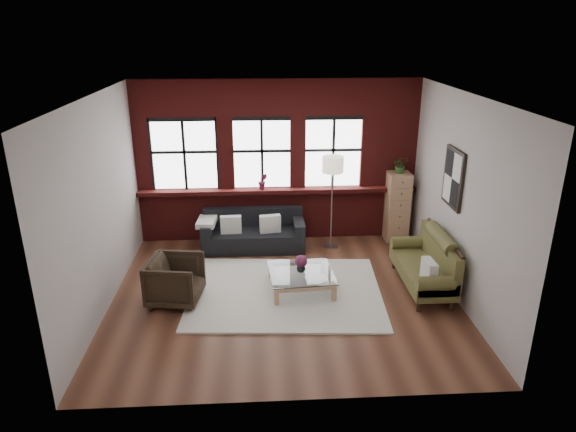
{
  "coord_description": "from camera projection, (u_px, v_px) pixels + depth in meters",
  "views": [
    {
      "loc": [
        -0.37,
        -7.36,
        4.16
      ],
      "look_at": [
        0.1,
        0.6,
        1.15
      ],
      "focal_mm": 32.0,
      "sensor_mm": 36.0,
      "label": 1
    }
  ],
  "objects": [
    {
      "name": "vintage_settee",
      "position": [
        423.0,
        262.0,
        8.44
      ],
      "size": [
        0.77,
        1.74,
        0.93
      ],
      "primitive_type": null,
      "color": "brown",
      "rests_on": "floor"
    },
    {
      "name": "wall_left",
      "position": [
        100.0,
        206.0,
        7.65
      ],
      "size": [
        0.0,
        5.0,
        5.0
      ],
      "primitive_type": "plane",
      "rotation": [
        1.57,
        0.0,
        1.57
      ],
      "color": "#B9B1AC",
      "rests_on": "ground"
    },
    {
      "name": "wall_back",
      "position": [
        277.0,
        161.0,
        10.14
      ],
      "size": [
        5.5,
        0.0,
        5.5
      ],
      "primitive_type": "plane",
      "rotation": [
        1.57,
        0.0,
        0.0
      ],
      "color": "#B9B1AC",
      "rests_on": "ground"
    },
    {
      "name": "wall_front",
      "position": [
        296.0,
        279.0,
        5.47
      ],
      "size": [
        5.5,
        0.0,
        5.5
      ],
      "primitive_type": "plane",
      "rotation": [
        -1.57,
        0.0,
        0.0
      ],
      "color": "#B9B1AC",
      "rests_on": "ground"
    },
    {
      "name": "shag_rug",
      "position": [
        286.0,
        292.0,
        8.43
      ],
      "size": [
        3.26,
        2.64,
        0.03
      ],
      "primitive_type": "cube",
      "rotation": [
        0.0,
        0.0,
        -0.07
      ],
      "color": "silver",
      "rests_on": "floor"
    },
    {
      "name": "sill_ledge",
      "position": [
        278.0,
        190.0,
        10.19
      ],
      "size": [
        5.5,
        0.3,
        0.08
      ],
      "primitive_type": "cube",
      "color": "maroon",
      "rests_on": "brick_backwall"
    },
    {
      "name": "wall_poster",
      "position": [
        454.0,
        178.0,
        8.14
      ],
      "size": [
        0.05,
        0.74,
        0.94
      ],
      "primitive_type": null,
      "color": "black",
      "rests_on": "wall_right"
    },
    {
      "name": "window_right",
      "position": [
        333.0,
        153.0,
        10.1
      ],
      "size": [
        1.38,
        0.1,
        1.5
      ],
      "primitive_type": null,
      "color": "black",
      "rests_on": "brick_backwall"
    },
    {
      "name": "drawer_chest",
      "position": [
        397.0,
        207.0,
        10.27
      ],
      "size": [
        0.43,
        0.43,
        1.41
      ],
      "primitive_type": "cube",
      "color": "tan",
      "rests_on": "floor"
    },
    {
      "name": "ceiling",
      "position": [
        283.0,
        95.0,
        7.24
      ],
      "size": [
        5.5,
        5.5,
        0.0
      ],
      "primitive_type": "plane",
      "rotation": [
        3.14,
        0.0,
        0.0
      ],
      "color": "white",
      "rests_on": "ground"
    },
    {
      "name": "brick_backwall",
      "position": [
        277.0,
        162.0,
        10.08
      ],
      "size": [
        5.5,
        0.12,
        3.2
      ],
      "primitive_type": null,
      "color": "maroon",
      "rests_on": "floor"
    },
    {
      "name": "sill_plant",
      "position": [
        263.0,
        181.0,
        10.08
      ],
      "size": [
        0.2,
        0.17,
        0.33
      ],
      "primitive_type": "imported",
      "rotation": [
        0.0,
        0.0,
        -0.14
      ],
      "color": "#6D2547",
      "rests_on": "sill_ledge"
    },
    {
      "name": "potted_plant_top",
      "position": [
        401.0,
        165.0,
        9.96
      ],
      "size": [
        0.32,
        0.28,
        0.33
      ],
      "primitive_type": "imported",
      "rotation": [
        0.0,
        0.0,
        -0.08
      ],
      "color": "#2D5923",
      "rests_on": "drawer_chest"
    },
    {
      "name": "floor",
      "position": [
        284.0,
        295.0,
        8.37
      ],
      "size": [
        5.5,
        5.5,
        0.0
      ],
      "primitive_type": "plane",
      "color": "#532D1E",
      "rests_on": "ground"
    },
    {
      "name": "window_mid",
      "position": [
        262.0,
        154.0,
        10.02
      ],
      "size": [
        1.38,
        0.1,
        1.5
      ],
      "primitive_type": null,
      "color": "black",
      "rests_on": "brick_backwall"
    },
    {
      "name": "wall_right",
      "position": [
        461.0,
        199.0,
        7.95
      ],
      "size": [
        0.0,
        5.0,
        5.0
      ],
      "primitive_type": "plane",
      "rotation": [
        1.57,
        0.0,
        -1.57
      ],
      "color": "#B9B1AC",
      "rests_on": "ground"
    },
    {
      "name": "vase",
      "position": [
        301.0,
        268.0,
        8.37
      ],
      "size": [
        0.17,
        0.17,
        0.15
      ],
      "primitive_type": "imported",
      "rotation": [
        0.0,
        0.0,
        0.13
      ],
      "color": "#B2B2B2",
      "rests_on": "coffee_table"
    },
    {
      "name": "window_left",
      "position": [
        185.0,
        156.0,
        9.94
      ],
      "size": [
        1.38,
        0.1,
        1.5
      ],
      "primitive_type": null,
      "color": "black",
      "rests_on": "brick_backwall"
    },
    {
      "name": "floor_lamp",
      "position": [
        332.0,
        199.0,
        9.82
      ],
      "size": [
        0.4,
        0.4,
        1.98
      ],
      "primitive_type": null,
      "color": "#A5A5A8",
      "rests_on": "floor"
    },
    {
      "name": "armchair",
      "position": [
        175.0,
        280.0,
        8.05
      ],
      "size": [
        0.92,
        0.9,
        0.74
      ],
      "primitive_type": "imported",
      "rotation": [
        0.0,
        0.0,
        1.43
      ],
      "color": "black",
      "rests_on": "floor"
    },
    {
      "name": "coffee_table",
      "position": [
        301.0,
        281.0,
        8.46
      ],
      "size": [
        1.11,
        1.11,
        0.35
      ],
      "primitive_type": null,
      "rotation": [
        0.0,
        0.0,
        0.07
      ],
      "color": "tan",
      "rests_on": "shag_rug"
    },
    {
      "name": "pillow_b",
      "position": [
        270.0,
        224.0,
        9.85
      ],
      "size": [
        0.42,
        0.21,
        0.34
      ],
      "primitive_type": "cube",
      "rotation": [
        0.0,
        0.0,
        0.17
      ],
      "color": "silver",
      "rests_on": "dark_sofa"
    },
    {
      "name": "pillow_settee",
      "position": [
        429.0,
        271.0,
        7.9
      ],
      "size": [
        0.16,
        0.39,
        0.34
      ],
      "primitive_type": "cube",
      "rotation": [
        0.0,
        0.0,
        0.04
      ],
      "color": "silver",
      "rests_on": "vintage_settee"
    },
    {
      "name": "pillow_a",
      "position": [
        231.0,
        225.0,
        9.8
      ],
      "size": [
        0.41,
        0.16,
        0.34
      ],
      "primitive_type": "cube",
      "rotation": [
        0.0,
        0.0,
        0.04
      ],
      "color": "silver",
      "rests_on": "dark_sofa"
    },
    {
      "name": "dark_sofa",
      "position": [
        253.0,
        231.0,
        9.99
      ],
      "size": [
        1.97,
        0.8,
        0.71
      ],
      "primitive_type": null,
      "color": "black",
      "rests_on": "floor"
    },
    {
      "name": "flowers",
      "position": [
        301.0,
        261.0,
        8.33
      ],
      "size": [
        0.2,
        0.2,
        0.2
      ],
      "primitive_type": "sphere",
      "color": "#6D2547",
      "rests_on": "vase"
    }
  ]
}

